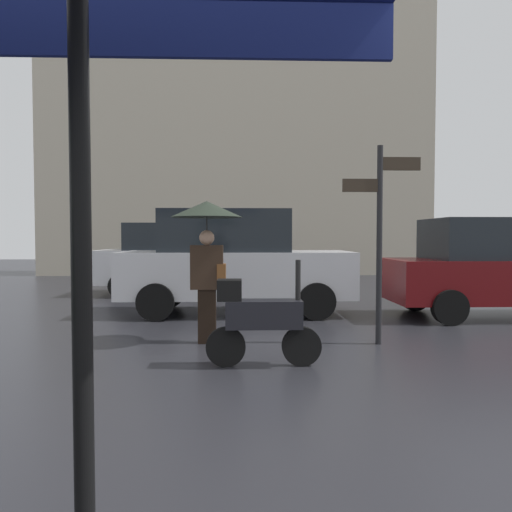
# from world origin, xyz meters

# --- Properties ---
(ground_plane) EXTENTS (60.00, 60.00, 0.00)m
(ground_plane) POSITION_xyz_m (0.00, 0.00, 0.00)
(ground_plane) COLOR #26262B
(pedestrian_with_umbrella) EXTENTS (1.01, 1.01, 2.00)m
(pedestrian_with_umbrella) POSITION_xyz_m (-0.38, 4.02, 1.58)
(pedestrian_with_umbrella) COLOR black
(pedestrian_with_umbrella) RESTS_ON ground
(parked_scooter) EXTENTS (1.34, 0.32, 1.23)m
(parked_scooter) POSITION_xyz_m (0.31, 2.77, 0.55)
(parked_scooter) COLOR black
(parked_scooter) RESTS_ON ground
(parked_car_left) EXTENTS (4.44, 1.89, 2.02)m
(parked_car_left) POSITION_xyz_m (-0.04, 6.69, 1.02)
(parked_car_left) COLOR silver
(parked_car_left) RESTS_ON ground
(parked_car_right) EXTENTS (4.32, 1.83, 1.84)m
(parked_car_right) POSITION_xyz_m (4.98, 6.08, 0.93)
(parked_car_right) COLOR #590C0F
(parked_car_right) RESTS_ON ground
(parked_car_distant) EXTENTS (4.58, 2.06, 1.85)m
(parked_car_distant) POSITION_xyz_m (-1.39, 10.03, 0.94)
(parked_car_distant) COLOR silver
(parked_car_distant) RESTS_ON ground
(street_signpost) EXTENTS (1.08, 0.08, 2.76)m
(street_signpost) POSITION_xyz_m (2.03, 3.87, 1.68)
(street_signpost) COLOR black
(street_signpost) RESTS_ON ground
(building_block) EXTENTS (15.43, 2.03, 13.33)m
(building_block) POSITION_xyz_m (0.00, 16.98, 6.67)
(building_block) COLOR #B2A893
(building_block) RESTS_ON ground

